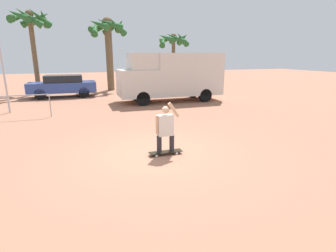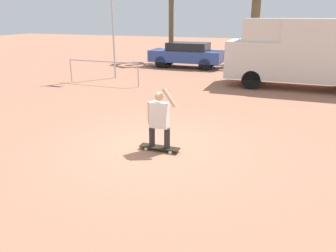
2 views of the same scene
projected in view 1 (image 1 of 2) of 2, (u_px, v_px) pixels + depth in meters
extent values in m
plane|color=#A36B51|center=(155.00, 154.00, 7.67)|extent=(80.00, 80.00, 0.00)
cube|color=black|center=(166.00, 152.00, 7.59)|extent=(0.98, 0.25, 0.02)
cylinder|color=white|center=(156.00, 156.00, 7.41)|extent=(0.08, 0.03, 0.08)
cylinder|color=white|center=(154.00, 153.00, 7.60)|extent=(0.08, 0.03, 0.08)
cylinder|color=white|center=(177.00, 153.00, 7.60)|extent=(0.08, 0.03, 0.08)
cylinder|color=white|center=(174.00, 151.00, 7.79)|extent=(0.08, 0.03, 0.08)
cylinder|color=#28282D|center=(159.00, 144.00, 7.46)|extent=(0.14, 0.14, 0.49)
cylinder|color=#28282D|center=(172.00, 143.00, 7.58)|extent=(0.14, 0.14, 0.49)
cube|color=silver|center=(166.00, 125.00, 7.38)|extent=(0.42, 0.22, 0.60)
sphere|color=tan|center=(165.00, 110.00, 7.27)|extent=(0.21, 0.21, 0.21)
cylinder|color=tan|center=(157.00, 125.00, 7.30)|extent=(0.09, 0.09, 0.53)
cylinder|color=tan|center=(174.00, 110.00, 7.34)|extent=(0.35, 0.09, 0.44)
cylinder|color=black|center=(143.00, 99.00, 14.96)|extent=(0.81, 0.28, 0.81)
cylinder|color=black|center=(136.00, 94.00, 16.70)|extent=(0.81, 0.28, 0.81)
cylinder|color=black|center=(205.00, 95.00, 16.18)|extent=(0.81, 0.28, 0.81)
cylinder|color=black|center=(193.00, 91.00, 17.92)|extent=(0.81, 0.28, 0.81)
cube|color=silver|center=(137.00, 83.00, 15.60)|extent=(2.22, 2.18, 1.58)
cube|color=black|center=(130.00, 78.00, 15.38)|extent=(0.04, 1.85, 0.79)
cube|color=silver|center=(187.00, 74.00, 16.45)|extent=(4.12, 2.18, 2.52)
cube|color=silver|center=(142.00, 61.00, 15.37)|extent=(1.55, 2.00, 0.94)
cylinder|color=black|center=(40.00, 94.00, 16.95)|extent=(0.71, 0.22, 0.71)
cylinder|color=black|center=(43.00, 91.00, 18.35)|extent=(0.71, 0.22, 0.71)
cylinder|color=black|center=(84.00, 92.00, 17.79)|extent=(0.71, 0.22, 0.71)
cylinder|color=black|center=(83.00, 90.00, 19.20)|extent=(0.71, 0.22, 0.71)
cube|color=#2D4793|center=(63.00, 87.00, 17.99)|extent=(4.39, 1.76, 0.67)
cube|color=black|center=(63.00, 79.00, 17.87)|extent=(2.41, 1.54, 0.47)
cylinder|color=brown|center=(173.00, 60.00, 26.26)|extent=(0.35, 0.35, 4.60)
sphere|color=brown|center=(174.00, 36.00, 25.66)|extent=(0.56, 0.56, 0.56)
cone|color=#235B28|center=(183.00, 39.00, 26.05)|extent=(0.62, 2.08, 1.23)
cone|color=#235B28|center=(179.00, 39.00, 26.52)|extent=(1.76, 1.96, 1.06)
cone|color=#235B28|center=(169.00, 39.00, 26.59)|extent=(2.12, 0.75, 1.09)
cone|color=#235B28|center=(163.00, 40.00, 25.89)|extent=(1.38, 2.00, 1.61)
cone|color=#235B28|center=(166.00, 38.00, 25.06)|extent=(1.34, 2.13, 1.08)
cone|color=#235B28|center=(176.00, 38.00, 24.78)|extent=(2.11, 0.77, 1.28)
cone|color=#235B28|center=(182.00, 39.00, 25.19)|extent=(1.95, 1.67, 1.44)
cylinder|color=brown|center=(109.00, 57.00, 21.18)|extent=(0.55, 0.55, 5.25)
sphere|color=brown|center=(108.00, 23.00, 20.49)|extent=(0.89, 0.89, 0.89)
cone|color=#235B28|center=(120.00, 25.00, 20.85)|extent=(0.58, 2.00, 1.05)
cone|color=#235B28|center=(113.00, 27.00, 21.45)|extent=(1.91, 1.56, 1.32)
cone|color=#235B28|center=(104.00, 27.00, 21.35)|extent=(2.05, 0.89, 1.15)
cone|color=#235B28|center=(98.00, 26.00, 20.94)|extent=(1.75, 1.80, 1.19)
cone|color=#235B28|center=(95.00, 27.00, 20.48)|extent=(0.91, 1.92, 1.58)
cone|color=#235B28|center=(99.00, 24.00, 19.76)|extent=(1.67, 1.88, 1.09)
cone|color=#235B28|center=(110.00, 24.00, 19.68)|extent=(2.02, 0.68, 1.03)
cone|color=#235B28|center=(117.00, 26.00, 20.13)|extent=(1.77, 1.69, 1.44)
cylinder|color=brown|center=(35.00, 55.00, 18.92)|extent=(0.34, 0.34, 5.58)
sphere|color=brown|center=(29.00, 14.00, 18.19)|extent=(0.54, 0.54, 0.54)
cone|color=#235B28|center=(44.00, 18.00, 18.46)|extent=(0.68, 1.91, 1.26)
cone|color=#235B28|center=(39.00, 19.00, 19.11)|extent=(1.88, 1.44, 1.17)
cone|color=#235B28|center=(34.00, 19.00, 19.12)|extent=(1.92, 0.75, 1.27)
cone|color=#235B28|center=(19.00, 17.00, 18.51)|extent=(1.56, 1.83, 1.03)
cone|color=#235B28|center=(16.00, 16.00, 18.11)|extent=(0.87, 1.97, 1.04)
cone|color=#235B28|center=(18.00, 15.00, 17.40)|extent=(1.81, 1.58, 1.11)
cone|color=#235B28|center=(29.00, 17.00, 17.46)|extent=(1.84, 0.66, 1.47)
cone|color=#235B28|center=(39.00, 17.00, 17.91)|extent=(1.62, 1.72, 1.33)
cylinder|color=#B7B7BC|center=(0.00, 48.00, 12.37)|extent=(0.09, 0.09, 6.25)
cylinder|color=#99999E|center=(5.00, 96.00, 11.53)|extent=(3.54, 0.05, 0.05)
cylinder|color=#99999E|center=(50.00, 106.00, 12.22)|extent=(0.04, 0.04, 1.05)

